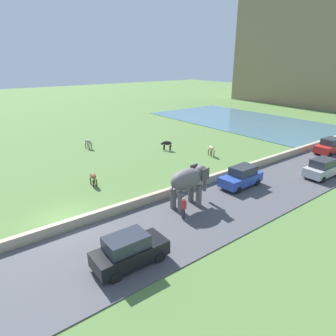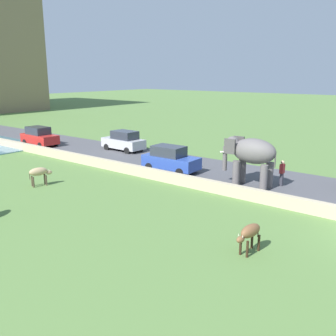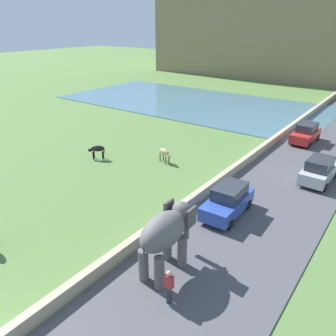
# 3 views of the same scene
# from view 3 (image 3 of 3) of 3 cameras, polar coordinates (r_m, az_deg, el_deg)

# --- Properties ---
(road_surface) EXTENTS (7.00, 120.00, 0.06)m
(road_surface) POSITION_cam_3_polar(r_m,az_deg,el_deg) (24.78, 19.56, -2.54)
(road_surface) COLOR #4C4C51
(road_surface) RESTS_ON ground
(barrier_wall) EXTENTS (0.40, 110.00, 0.68)m
(barrier_wall) POSITION_cam_3_polar(r_m,az_deg,el_deg) (24.12, 9.64, -1.34)
(barrier_wall) COLOR tan
(barrier_wall) RESTS_ON ground
(lake) EXTENTS (36.00, 18.00, 0.08)m
(lake) POSITION_cam_3_polar(r_m,az_deg,el_deg) (47.55, 4.06, 11.07)
(lake) COLOR slate
(lake) RESTS_ON ground
(hill_distant) EXTENTS (64.00, 28.00, 25.58)m
(hill_distant) POSITION_cam_3_polar(r_m,az_deg,el_deg) (77.74, 26.06, 23.33)
(hill_distant) COLOR #897556
(hill_distant) RESTS_ON ground
(elephant) EXTENTS (1.46, 3.47, 2.99)m
(elephant) POSITION_cam_3_polar(r_m,az_deg,el_deg) (14.77, -0.29, -10.87)
(elephant) COLOR #605B5B
(elephant) RESTS_ON ground
(person_beside_elephant) EXTENTS (0.36, 0.22, 1.63)m
(person_beside_elephant) POSITION_cam_3_polar(r_m,az_deg,el_deg) (13.96, 0.15, -19.45)
(person_beside_elephant) COLOR #33333D
(person_beside_elephant) RESTS_ON ground
(car_blue) EXTENTS (1.90, 4.05, 1.80)m
(car_blue) POSITION_cam_3_polar(r_m,az_deg,el_deg) (19.78, 10.13, -5.46)
(car_blue) COLOR #2D4CA8
(car_blue) RESTS_ON ground
(car_silver) EXTENTS (1.91, 4.06, 1.80)m
(car_silver) POSITION_cam_3_polar(r_m,az_deg,el_deg) (25.57, 24.26, -0.34)
(car_silver) COLOR #B7B7BC
(car_silver) RESTS_ON ground
(car_red) EXTENTS (1.89, 4.05, 1.80)m
(car_red) POSITION_cam_3_polar(r_m,az_deg,el_deg) (33.58, 22.31, 5.46)
(car_red) COLOR red
(car_red) RESTS_ON ground
(cow_black) EXTENTS (1.33, 1.06, 1.15)m
(cow_black) POSITION_cam_3_polar(r_m,az_deg,el_deg) (27.93, -11.91, 3.14)
(cow_black) COLOR black
(cow_black) RESTS_ON ground
(cow_tan) EXTENTS (1.42, 0.74, 1.15)m
(cow_tan) POSITION_cam_3_polar(r_m,az_deg,el_deg) (26.62, -0.54, 2.63)
(cow_tan) COLOR tan
(cow_tan) RESTS_ON ground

